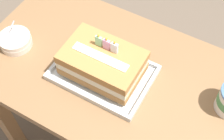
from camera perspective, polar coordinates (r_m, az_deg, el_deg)
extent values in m
cube|color=olive|center=(1.16, 1.59, -1.43)|extent=(1.10, 0.60, 0.04)
cube|color=olive|center=(1.59, -19.04, -7.90)|extent=(0.06, 0.06, 0.72)
cube|color=olive|center=(1.75, -9.12, 4.07)|extent=(0.06, 0.06, 0.72)
cube|color=silver|center=(1.14, -1.61, -0.67)|extent=(0.35, 0.25, 0.01)
cube|color=silver|center=(1.08, -4.77, -4.76)|extent=(0.35, 0.01, 0.02)
cube|color=silver|center=(1.19, 1.22, 3.70)|extent=(0.35, 0.01, 0.02)
cube|color=silver|center=(1.19, -8.61, 2.96)|extent=(0.01, 0.22, 0.02)
cube|color=silver|center=(1.09, 6.02, -3.91)|extent=(0.01, 0.22, 0.02)
cube|color=#BA8146|center=(1.11, -1.65, 0.38)|extent=(0.27, 0.18, 0.03)
cube|color=beige|center=(1.09, -1.69, 1.34)|extent=(0.27, 0.18, 0.03)
cube|color=#BA8146|center=(1.06, -1.73, 2.34)|extent=(0.27, 0.18, 0.03)
cube|color=white|center=(1.04, -2.14, 2.42)|extent=(0.20, 0.03, 0.00)
cube|color=#99DB9E|center=(1.06, -2.27, 5.44)|extent=(0.02, 0.01, 0.04)
ellipsoid|color=yellow|center=(1.04, -2.32, 6.39)|extent=(0.01, 0.01, 0.01)
cube|color=#E099C6|center=(1.05, -0.86, 4.83)|extent=(0.02, 0.01, 0.04)
ellipsoid|color=yellow|center=(1.03, -0.88, 5.78)|extent=(0.01, 0.01, 0.01)
cube|color=white|center=(1.04, 0.58, 4.20)|extent=(0.02, 0.01, 0.04)
ellipsoid|color=yellow|center=(1.02, 0.59, 5.15)|extent=(0.01, 0.01, 0.01)
cylinder|color=silver|center=(1.27, -16.95, 4.81)|extent=(0.12, 0.12, 0.03)
cylinder|color=silver|center=(1.26, -17.16, 5.35)|extent=(0.12, 0.12, 0.03)
cylinder|color=silver|center=(1.25, -18.02, 6.81)|extent=(0.02, 0.06, 0.06)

